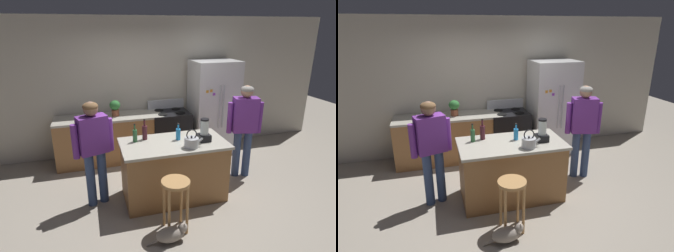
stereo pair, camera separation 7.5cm
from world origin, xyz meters
The scene contains 16 objects.
ground_plane centered at (0.00, 0.00, 0.00)m, with size 14.00×14.00×0.00m, color #9E9384.
back_wall centered at (0.00, 1.95, 1.35)m, with size 8.00×0.10×2.70m, color beige.
kitchen_island centered at (0.00, 0.00, 0.45)m, with size 1.55×0.82×0.90m.
back_counter_run centered at (-0.80, 1.55, 0.45)m, with size 2.00×0.64×0.90m.
refrigerator centered at (1.31, 1.50, 0.94)m, with size 0.90×0.73×1.88m.
stove_range centered at (0.39, 1.52, 0.46)m, with size 0.76×0.65×1.08m.
person_by_island_left centered at (-1.13, 0.14, 0.94)m, with size 0.59×0.33×1.56m.
person_by_sink_right centered at (1.33, 0.30, 0.97)m, with size 0.59×0.31×1.61m.
bar_stool centered at (-0.20, -0.75, 0.55)m, with size 0.36×0.36×0.71m.
cat centered at (-0.31, -0.95, 0.11)m, with size 0.52×0.18×0.26m.
potted_plant centered at (-0.67, 1.55, 1.07)m, with size 0.20×0.20×0.30m.
blender_appliance centered at (0.45, -0.07, 1.04)m, with size 0.17×0.17×0.34m.
bottle_olive_oil centered at (-0.54, 0.18, 1.00)m, with size 0.07×0.07×0.28m.
bottle_wine centered at (-0.38, 0.23, 1.02)m, with size 0.08×0.08×0.32m.
bottle_soda centered at (0.09, 0.08, 0.99)m, with size 0.07×0.07×0.26m.
tea_kettle centered at (0.18, -0.24, 0.98)m, with size 0.28×0.20×0.27m.
Camera 1 is at (-1.14, -3.65, 2.49)m, focal length 30.32 mm.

